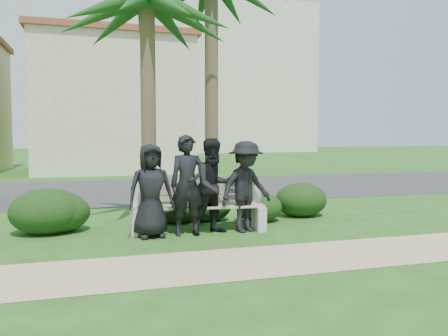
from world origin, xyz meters
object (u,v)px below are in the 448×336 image
at_px(man_a, 151,191).
at_px(man_b, 188,185).
at_px(man_d, 246,187).
at_px(palm_left, 147,2).
at_px(man_c, 214,186).
at_px(park_bench, 198,210).

xyz_separation_m(man_a, man_b, (0.69, -0.00, 0.08)).
xyz_separation_m(man_b, man_d, (1.14, -0.03, -0.06)).
bearing_deg(man_d, palm_left, 121.55).
relative_size(man_b, palm_left, 0.34).
relative_size(man_b, man_d, 1.07).
relative_size(man_c, man_d, 1.03).
bearing_deg(man_a, man_d, -8.74).
distance_m(man_d, palm_left, 4.39).
bearing_deg(man_a, park_bench, 8.56).
distance_m(park_bench, man_b, 0.66).
height_order(man_b, man_c, man_b).
bearing_deg(park_bench, man_b, -126.50).
distance_m(man_c, man_d, 0.63).
bearing_deg(park_bench, man_d, -12.99).
relative_size(man_a, man_d, 0.97).
bearing_deg(palm_left, man_b, -67.80).
relative_size(man_d, palm_left, 0.31).
xyz_separation_m(man_a, man_c, (1.20, -0.02, 0.05)).
height_order(man_a, man_d, man_d).
height_order(park_bench, man_a, man_a).
bearing_deg(park_bench, man_a, -157.31).
distance_m(man_c, palm_left, 4.15).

